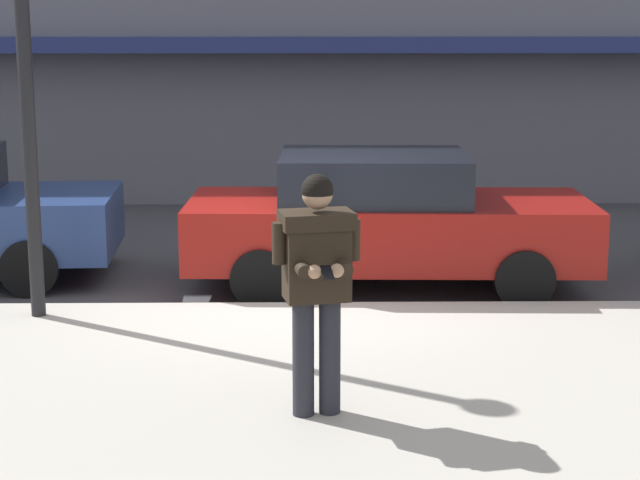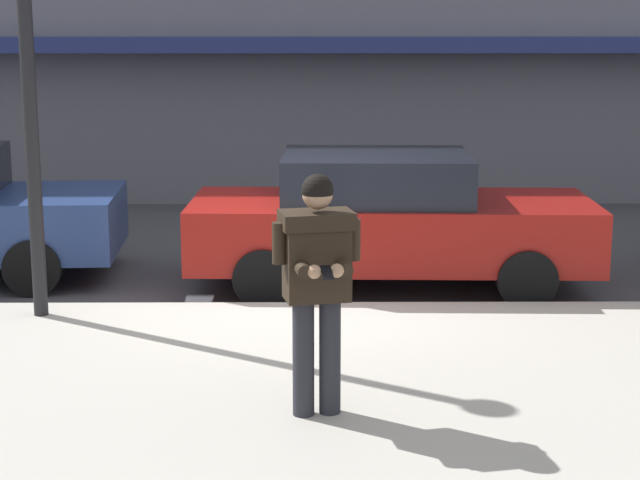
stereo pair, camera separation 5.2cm
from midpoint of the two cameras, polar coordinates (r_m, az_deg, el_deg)
name	(u,v)px [view 2 (the right image)]	position (r m, az deg, el deg)	size (l,w,h in m)	color
ground_plane	(288,310)	(11.30, -1.58, -3.76)	(80.00, 80.00, 0.00)	#3D3D42
sidewalk	(406,398)	(8.60, 4.80, -8.40)	(32.00, 5.30, 0.14)	#A8A399
curb_paint_line	(382,308)	(11.37, 3.48, -3.66)	(28.00, 0.12, 0.01)	silver
parked_sedan_mid	(388,220)	(12.06, 3.77, 1.08)	(4.55, 2.03, 1.54)	maroon
man_texting_on_phone	(317,269)	(7.72, 0.03, -1.54)	(0.64, 0.63, 1.81)	#23232B
street_lamp_post	(24,5)	(10.57, -15.36, 11.99)	(0.36, 0.36, 4.88)	black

